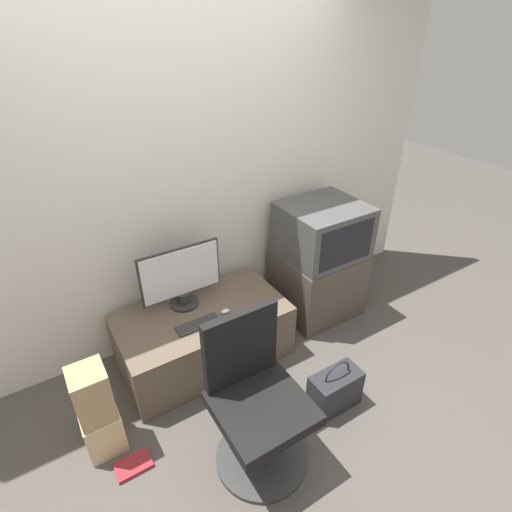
# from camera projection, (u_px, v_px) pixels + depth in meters

# --- Properties ---
(ground_plane) EXTENTS (12.00, 12.00, 0.00)m
(ground_plane) POSITION_uv_depth(u_px,v_px,m) (290.00, 443.00, 2.41)
(ground_plane) COLOR #4C4742
(wall_back) EXTENTS (4.40, 0.05, 2.60)m
(wall_back) POSITION_uv_depth(u_px,v_px,m) (183.00, 172.00, 2.69)
(wall_back) COLOR silver
(wall_back) RESTS_ON ground_plane
(desk) EXTENTS (1.18, 0.64, 0.43)m
(desk) POSITION_uv_depth(u_px,v_px,m) (204.00, 335.00, 2.90)
(desk) COLOR brown
(desk) RESTS_ON ground_plane
(side_stand) EXTENTS (0.62, 0.59, 0.56)m
(side_stand) POSITION_uv_depth(u_px,v_px,m) (316.00, 281.00, 3.38)
(side_stand) COLOR #4C4238
(side_stand) RESTS_ON ground_plane
(main_monitor) EXTENTS (0.58, 0.20, 0.46)m
(main_monitor) POSITION_uv_depth(u_px,v_px,m) (181.00, 277.00, 2.75)
(main_monitor) COLOR #2D2D2D
(main_monitor) RESTS_ON desk
(keyboard) EXTENTS (0.30, 0.11, 0.01)m
(keyboard) POSITION_uv_depth(u_px,v_px,m) (198.00, 324.00, 2.67)
(keyboard) COLOR #2D2D2D
(keyboard) RESTS_ON desk
(mouse) EXTENTS (0.07, 0.04, 0.03)m
(mouse) POSITION_uv_depth(u_px,v_px,m) (225.00, 311.00, 2.78)
(mouse) COLOR silver
(mouse) RESTS_ON desk
(crt_tv) EXTENTS (0.62, 0.56, 0.42)m
(crt_tv) POSITION_uv_depth(u_px,v_px,m) (323.00, 230.00, 3.12)
(crt_tv) COLOR #474747
(crt_tv) RESTS_ON side_stand
(office_chair) EXTENTS (0.53, 0.53, 0.94)m
(office_chair) POSITION_uv_depth(u_px,v_px,m) (256.00, 404.00, 2.16)
(office_chair) COLOR #333333
(office_chair) RESTS_ON ground_plane
(cardboard_box_lower) EXTENTS (0.21, 0.22, 0.28)m
(cardboard_box_lower) POSITION_uv_depth(u_px,v_px,m) (103.00, 429.00, 2.33)
(cardboard_box_lower) COLOR #D1B27F
(cardboard_box_lower) RESTS_ON ground_plane
(cardboard_box_upper) EXTENTS (0.19, 0.20, 0.33)m
(cardboard_box_upper) POSITION_uv_depth(u_px,v_px,m) (92.00, 394.00, 2.17)
(cardboard_box_upper) COLOR #A3845B
(cardboard_box_upper) RESTS_ON cardboard_box_lower
(handbag) EXTENTS (0.34, 0.17, 0.38)m
(handbag) POSITION_uv_depth(u_px,v_px,m) (335.00, 390.00, 2.57)
(handbag) COLOR #232328
(handbag) RESTS_ON ground_plane
(book) EXTENTS (0.20, 0.13, 0.02)m
(book) POSITION_uv_depth(u_px,v_px,m) (133.00, 465.00, 2.28)
(book) COLOR maroon
(book) RESTS_ON ground_plane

